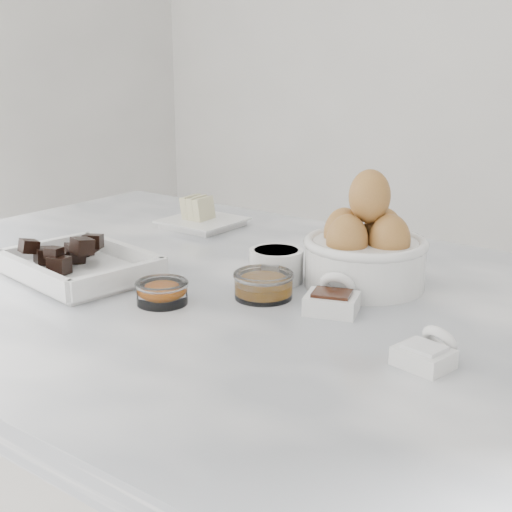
{
  "coord_description": "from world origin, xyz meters",
  "views": [
    {
      "loc": [
        0.58,
        -0.71,
        1.25
      ],
      "look_at": [
        0.02,
        0.03,
        0.98
      ],
      "focal_mm": 50.0,
      "sensor_mm": 36.0,
      "label": 1
    }
  ],
  "objects": [
    {
      "name": "marble_slab",
      "position": [
        0.0,
        0.0,
        0.92
      ],
      "size": [
        1.2,
        0.8,
        0.04
      ],
      "primitive_type": "cube",
      "color": "white",
      "rests_on": "cabinet"
    },
    {
      "name": "salt_spoon",
      "position": [
        0.32,
        -0.07,
        0.95
      ],
      "size": [
        0.06,
        0.07,
        0.04
      ],
      "color": "white",
      "rests_on": "marble_slab"
    },
    {
      "name": "sugar_ramekin",
      "position": [
        0.03,
        0.06,
        0.96
      ],
      "size": [
        0.08,
        0.08,
        0.04
      ],
      "color": "white",
      "rests_on": "marble_slab"
    },
    {
      "name": "egg_bowl",
      "position": [
        0.14,
        0.11,
        0.99
      ],
      "size": [
        0.17,
        0.17,
        0.16
      ],
      "color": "white",
      "rests_on": "marble_slab"
    },
    {
      "name": "zest_bowl",
      "position": [
        -0.03,
        -0.1,
        0.96
      ],
      "size": [
        0.07,
        0.07,
        0.03
      ],
      "color": "white",
      "rests_on": "marble_slab"
    },
    {
      "name": "vanilla_spoon",
      "position": [
        0.16,
        0.01,
        0.96
      ],
      "size": [
        0.08,
        0.09,
        0.05
      ],
      "color": "white",
      "rests_on": "marble_slab"
    },
    {
      "name": "chocolate_dish",
      "position": [
        -0.2,
        -0.09,
        0.96
      ],
      "size": [
        0.23,
        0.19,
        0.06
      ],
      "color": "white",
      "rests_on": "marble_slab"
    },
    {
      "name": "honey_bowl",
      "position": [
        0.06,
        -0.01,
        0.96
      ],
      "size": [
        0.08,
        0.08,
        0.03
      ],
      "color": "white",
      "rests_on": "marble_slab"
    },
    {
      "name": "butter_plate",
      "position": [
        -0.26,
        0.23,
        0.96
      ],
      "size": [
        0.13,
        0.13,
        0.05
      ],
      "color": "white",
      "rests_on": "marble_slab"
    }
  ]
}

